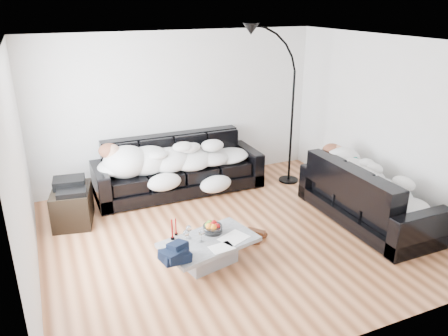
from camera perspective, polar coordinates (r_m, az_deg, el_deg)
name	(u,v)px	position (r m, az deg, el deg)	size (l,w,h in m)	color
ground	(233,235)	(6.13, 1.14, -8.80)	(5.00, 5.00, 0.00)	brown
wall_back	(179,109)	(7.62, -5.94, 7.70)	(5.00, 0.02, 2.60)	silver
wall_left	(21,176)	(5.14, -25.00, -1.00)	(0.02, 4.50, 2.60)	silver
wall_right	(385,126)	(6.98, 20.29, 5.23)	(0.02, 4.50, 2.60)	silver
ceiling	(234,42)	(5.33, 1.35, 16.18)	(5.00, 5.00, 0.00)	white
sofa_back	(179,166)	(7.36, -5.94, 0.32)	(2.78, 0.96, 0.91)	black
sofa_right	(368,193)	(6.67, 18.26, -3.14)	(2.17, 0.93, 0.88)	black
sleeper_back	(179,155)	(7.25, -5.88, 1.67)	(2.35, 0.81, 0.47)	white
sleeper_right	(369,180)	(6.59, 18.46, -1.49)	(1.86, 0.79, 0.45)	white
teal_cushion	(337,161)	(7.00, 14.58, 0.91)	(0.36, 0.30, 0.20)	#0E6351
coffee_table	(209,252)	(5.46, -1.95, -10.89)	(1.14, 0.66, 0.33)	#939699
fruit_bowl	(213,227)	(5.50, -1.50, -7.70)	(0.25, 0.25, 0.15)	white
wine_glass_a	(189,232)	(5.38, -4.61, -8.34)	(0.07, 0.07, 0.17)	white
wine_glass_b	(186,237)	(5.26, -4.95, -9.01)	(0.08, 0.08, 0.19)	white
wine_glass_c	(201,236)	(5.30, -2.98, -8.81)	(0.07, 0.07, 0.17)	white
candle_left	(172,230)	(5.36, -6.79, -7.99)	(0.05, 0.05, 0.27)	maroon
candle_right	(176,227)	(5.46, -6.31, -7.67)	(0.04, 0.04, 0.22)	maroon
newspaper_a	(234,238)	(5.41, 1.30, -9.09)	(0.34, 0.26, 0.01)	silver
newspaper_b	(222,247)	(5.22, -0.31, -10.34)	(0.28, 0.20, 0.01)	silver
navy_jacket	(176,247)	(4.95, -6.25, -10.27)	(0.33, 0.28, 0.17)	black
shoes	(253,237)	(6.02, 3.77, -8.92)	(0.44, 0.32, 0.10)	#472311
av_cabinet	(73,205)	(6.74, -19.16, -4.65)	(0.52, 0.76, 0.52)	black
stereo	(70,185)	(6.61, -19.50, -2.10)	(0.44, 0.34, 0.13)	black
floor_lamp	(292,116)	(7.59, 8.89, 6.72)	(0.87, 0.35, 2.40)	black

